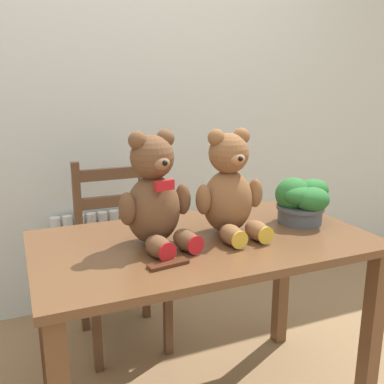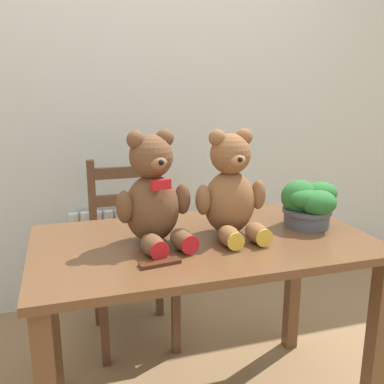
% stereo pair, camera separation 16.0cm
% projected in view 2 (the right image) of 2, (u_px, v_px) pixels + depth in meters
% --- Properties ---
extents(wall_back, '(8.00, 0.04, 2.60)m').
position_uv_depth(wall_back, '(144.00, 91.00, 2.53)').
color(wall_back, silver).
rests_on(wall_back, ground_plane).
extents(radiator, '(0.61, 0.10, 0.60)m').
position_uv_depth(radiator, '(122.00, 261.00, 2.66)').
color(radiator, silver).
rests_on(radiator, ground_plane).
extents(dining_table, '(1.27, 0.71, 0.77)m').
position_uv_depth(dining_table, '(203.00, 269.00, 1.65)').
color(dining_table, brown).
rests_on(dining_table, ground_plane).
extents(wooden_chair_behind, '(0.40, 0.42, 0.95)m').
position_uv_depth(wooden_chair_behind, '(132.00, 254.00, 2.27)').
color(wooden_chair_behind, brown).
rests_on(wooden_chair_behind, ground_plane).
extents(teddy_bear_left, '(0.29, 0.31, 0.42)m').
position_uv_depth(teddy_bear_left, '(153.00, 196.00, 1.54)').
color(teddy_bear_left, brown).
rests_on(teddy_bear_left, dining_table).
extents(teddy_bear_right, '(0.29, 0.28, 0.41)m').
position_uv_depth(teddy_bear_right, '(231.00, 190.00, 1.63)').
color(teddy_bear_right, brown).
rests_on(teddy_bear_right, dining_table).
extents(potted_plant, '(0.23, 0.22, 0.19)m').
position_uv_depth(potted_plant, '(308.00, 203.00, 1.74)').
color(potted_plant, '#4C5156').
rests_on(potted_plant, dining_table).
extents(chocolate_bar, '(0.14, 0.06, 0.01)m').
position_uv_depth(chocolate_bar, '(160.00, 263.00, 1.39)').
color(chocolate_bar, '#472314').
rests_on(chocolate_bar, dining_table).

